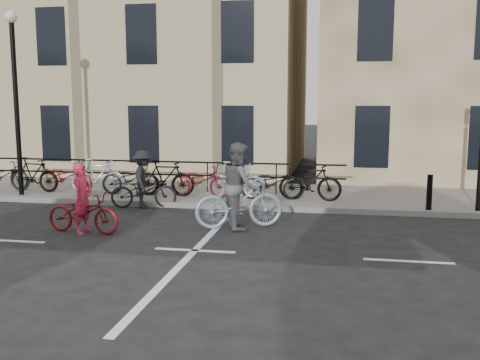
% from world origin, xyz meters
% --- Properties ---
extents(ground, '(120.00, 120.00, 0.00)m').
position_xyz_m(ground, '(0.00, 0.00, 0.00)').
color(ground, black).
rests_on(ground, ground).
extents(sidewalk, '(46.00, 4.00, 0.15)m').
position_xyz_m(sidewalk, '(-4.00, 6.00, 0.07)').
color(sidewalk, slate).
rests_on(sidewalk, ground).
extents(building_west, '(20.00, 10.00, 10.00)m').
position_xyz_m(building_west, '(-9.00, 13.00, 5.15)').
color(building_west, '#CAB488').
rests_on(building_west, sidewalk).
extents(lamp_post, '(0.36, 0.36, 5.28)m').
position_xyz_m(lamp_post, '(-6.50, 4.40, 3.49)').
color(lamp_post, black).
rests_on(lamp_post, sidewalk).
extents(bollard_east, '(0.14, 0.14, 0.90)m').
position_xyz_m(bollard_east, '(5.00, 4.25, 0.60)').
color(bollard_east, black).
rests_on(bollard_east, sidewalk).
extents(parked_bikes, '(11.45, 1.23, 1.05)m').
position_xyz_m(parked_bikes, '(-2.82, 5.04, 0.65)').
color(parked_bikes, black).
rests_on(parked_bikes, sidewalk).
extents(cyclist_pink, '(1.80, 0.80, 1.55)m').
position_xyz_m(cyclist_pink, '(-2.79, 0.94, 0.54)').
color(cyclist_pink, maroon).
rests_on(cyclist_pink, ground).
extents(cyclist_grey, '(2.10, 1.31, 1.97)m').
position_xyz_m(cyclist_grey, '(0.50, 2.03, 0.80)').
color(cyclist_grey, '#8EA9BA').
rests_on(cyclist_grey, ground).
extents(cyclist_dark, '(1.88, 1.14, 1.58)m').
position_xyz_m(cyclist_dark, '(-2.50, 3.90, 0.62)').
color(cyclist_dark, black).
rests_on(cyclist_dark, ground).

